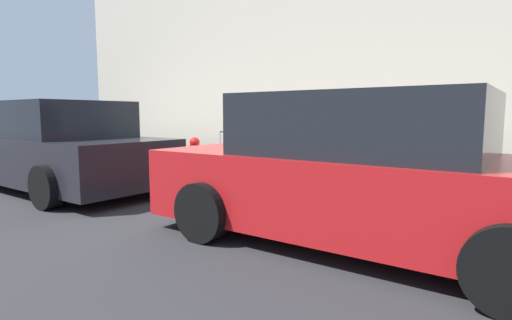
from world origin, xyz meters
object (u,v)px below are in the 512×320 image
suitcase_silver_3 (277,163)px  fire_hydrant (195,154)px  suitcase_navy_0 (370,167)px  suitcase_teal_4 (251,159)px  bollard_post (163,155)px  parking_meter (468,141)px  parked_car_charcoal_1 (59,148)px  suitcase_maroon_2 (308,166)px  suitcase_red_5 (228,162)px  suitcase_black_1 (336,167)px  parked_car_red_0 (363,174)px

suitcase_silver_3 → fire_hydrant: bearing=0.9°
suitcase_navy_0 → fire_hydrant: bearing=1.2°
suitcase_teal_4 → bollard_post: bearing=3.9°
parking_meter → parked_car_charcoal_1: parked_car_charcoal_1 is taller
suitcase_maroon_2 → parking_meter: bearing=-175.3°
suitcase_red_5 → suitcase_teal_4: bearing=-176.7°
suitcase_red_5 → fire_hydrant: suitcase_red_5 is taller
suitcase_maroon_2 → suitcase_silver_3: (0.60, 0.02, 0.02)m
bollard_post → parked_car_charcoal_1: parked_car_charcoal_1 is taller
suitcase_navy_0 → suitcase_red_5: size_ratio=1.12×
bollard_post → suitcase_teal_4: bearing=-176.1°
suitcase_maroon_2 → suitcase_teal_4: bearing=2.4°
suitcase_silver_3 → parking_meter: 3.08m
suitcase_black_1 → parked_car_red_0: 2.44m
suitcase_silver_3 → parked_car_red_0: (-2.31, 2.18, 0.26)m
bollard_post → parked_car_red_0: size_ratio=0.15×
parking_meter → parked_car_charcoal_1: size_ratio=0.27×
suitcase_black_1 → suitcase_maroon_2: size_ratio=1.03×
suitcase_black_1 → suitcase_red_5: size_ratio=1.04×
suitcase_black_1 → suitcase_maroon_2: 0.55m
suitcase_silver_3 → suitcase_black_1: bearing=177.4°
suitcase_maroon_2 → parked_car_charcoal_1: parked_car_charcoal_1 is taller
suitcase_silver_3 → parked_car_red_0: size_ratio=0.16×
fire_hydrant → parking_meter: 5.03m
parked_car_red_0 → parking_meter: bearing=-106.6°
suitcase_silver_3 → parking_meter: size_ratio=0.58×
suitcase_teal_4 → bollard_post: size_ratio=1.42×
suitcase_maroon_2 → parking_meter: parking_meter is taller
suitcase_teal_4 → parking_meter: size_ratio=0.77×
parked_car_red_0 → parked_car_charcoal_1: parked_car_charcoal_1 is taller
fire_hydrant → parked_car_charcoal_1: size_ratio=0.16×
suitcase_navy_0 → suitcase_teal_4: bearing=1.9°
suitcase_maroon_2 → suitcase_navy_0: bearing=-178.7°
suitcase_teal_4 → parked_car_charcoal_1: 3.49m
suitcase_red_5 → parking_meter: parking_meter is taller
suitcase_navy_0 → suitcase_maroon_2: 1.08m
suitcase_black_1 → suitcase_teal_4: (1.71, -0.02, 0.03)m
suitcase_teal_4 → parked_car_charcoal_1: parked_car_charcoal_1 is taller
fire_hydrant → bollard_post: 0.81m
bollard_post → parking_meter: bearing=-176.1°
suitcase_black_1 → fire_hydrant: suitcase_black_1 is taller
suitcase_teal_4 → parking_meter: (-3.59, -0.25, 0.46)m
suitcase_navy_0 → suitcase_black_1: size_ratio=1.08×
parking_meter → bollard_post: bearing=3.9°
parked_car_red_0 → suitcase_teal_4: bearing=-36.8°
fire_hydrant → parked_car_red_0: (-4.29, 2.15, 0.21)m
suitcase_navy_0 → parked_car_red_0: (-0.63, 2.22, 0.21)m
parked_car_red_0 → bollard_post: bearing=-21.5°
suitcase_red_5 → parking_meter: bearing=-176.1°
suitcase_navy_0 → suitcase_maroon_2: suitcase_navy_0 is taller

